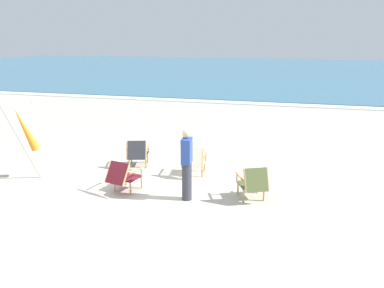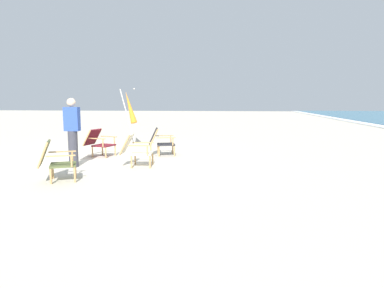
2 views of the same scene
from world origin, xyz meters
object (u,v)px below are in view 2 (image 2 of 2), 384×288
at_px(beach_chair_front_right, 160,141).
at_px(umbrella_furled_orange, 130,108).
at_px(beach_chair_mid_center, 135,149).
at_px(beach_chair_back_left, 99,142).
at_px(person_near_chairs, 72,132).
at_px(beach_chair_far_center, 54,160).

bearing_deg(beach_chair_front_right, umbrella_furled_orange, -145.66).
height_order(beach_chair_mid_center, beach_chair_front_right, beach_chair_front_right).
xyz_separation_m(beach_chair_back_left, beach_chair_mid_center, (1.33, 1.44, 0.00)).
height_order(beach_chair_back_left, umbrella_furled_orange, umbrella_furled_orange).
xyz_separation_m(beach_chair_front_right, person_near_chairs, (1.88, -1.72, 0.41)).
relative_size(beach_chair_back_left, beach_chair_far_center, 1.02).
bearing_deg(beach_chair_front_right, beach_chair_mid_center, -9.11).
xyz_separation_m(beach_chair_mid_center, person_near_chairs, (0.21, -1.45, 0.41)).
xyz_separation_m(beach_chair_front_right, umbrella_furled_orange, (-2.28, -1.56, 0.88)).
bearing_deg(beach_chair_back_left, beach_chair_mid_center, 47.10).
distance_m(beach_chair_back_left, umbrella_furled_orange, 2.77).
distance_m(beach_chair_back_left, beach_chair_far_center, 2.99).
bearing_deg(person_near_chairs, beach_chair_mid_center, 98.09).
bearing_deg(beach_chair_front_right, beach_chair_far_center, -23.18).
distance_m(beach_chair_mid_center, beach_chair_front_right, 1.69).
xyz_separation_m(beach_chair_back_left, umbrella_furled_orange, (-2.62, 0.14, 0.89)).
distance_m(beach_chair_mid_center, umbrella_furled_orange, 4.25).
bearing_deg(beach_chair_far_center, umbrella_furled_orange, -178.58).
bearing_deg(umbrella_furled_orange, person_near_chairs, -2.22).
height_order(beach_chair_back_left, beach_chair_front_right, beach_chair_front_right).
distance_m(beach_chair_mid_center, person_near_chairs, 1.52).
bearing_deg(umbrella_furled_orange, beach_chair_front_right, 34.34).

